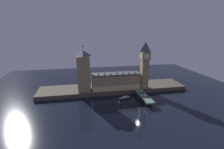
{
  "coord_description": "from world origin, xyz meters",
  "views": [
    {
      "loc": [
        -46.6,
        -191.21,
        90.89
      ],
      "look_at": [
        -5.38,
        20.0,
        30.62
      ],
      "focal_mm": 26.0,
      "sensor_mm": 36.0,
      "label": 1
    }
  ],
  "objects": [
    {
      "name": "car_northbound_trail",
      "position": [
        30.56,
        -11.08,
        7.39
      ],
      "size": [
        1.99,
        4.53,
        1.43
      ],
      "color": "red",
      "rests_on": "bridge"
    },
    {
      "name": "car_northbound_lead",
      "position": [
        30.56,
        2.44,
        7.42
      ],
      "size": [
        2.08,
        4.59,
        1.5
      ],
      "color": "#235633",
      "rests_on": "bridge"
    },
    {
      "name": "street_lamp_far",
      "position": [
        27.89,
        9.72,
        10.86
      ],
      "size": [
        1.34,
        0.6,
        6.62
      ],
      "color": "#2D3333",
      "rests_on": "bridge"
    },
    {
      "name": "embankment",
      "position": [
        0.0,
        39.0,
        3.04
      ],
      "size": [
        220.0,
        42.0,
        6.08
      ],
      "color": "#4C4438",
      "rests_on": "ground_plane"
    },
    {
      "name": "street_lamp_near",
      "position": [
        27.89,
        -19.72,
        10.54
      ],
      "size": [
        1.34,
        0.6,
        6.11
      ],
      "color": "#2D3333",
      "rests_on": "bridge"
    },
    {
      "name": "ground_plane",
      "position": [
        0.0,
        0.0,
        0.0
      ],
      "size": [
        400.0,
        400.0,
        0.0
      ],
      "primitive_type": "plane",
      "color": "black"
    },
    {
      "name": "car_southbound_trail",
      "position": [
        35.09,
        2.35,
        7.33
      ],
      "size": [
        1.97,
        4.32,
        1.32
      ],
      "color": "red",
      "rests_on": "bridge"
    },
    {
      "name": "clock_tower",
      "position": [
        44.53,
        26.56,
        42.77
      ],
      "size": [
        12.44,
        12.55,
        69.35
      ],
      "color": "#9E845B",
      "rests_on": "embankment"
    },
    {
      "name": "parliament_hall",
      "position": [
        2.19,
        30.0,
        17.65
      ],
      "size": [
        69.97,
        19.38,
        27.77
      ],
      "color": "#9E845B",
      "rests_on": "embankment"
    },
    {
      "name": "boat_upstream",
      "position": [
        8.87,
        3.94,
        1.39
      ],
      "size": [
        17.88,
        8.44,
        3.79
      ],
      "color": "#28282D",
      "rests_on": "ground_plane"
    },
    {
      "name": "car_southbound_lead",
      "position": [
        35.09,
        -11.21,
        7.34
      ],
      "size": [
        1.85,
        4.6,
        1.33
      ],
      "color": "#235633",
      "rests_on": "bridge"
    },
    {
      "name": "victoria_tower",
      "position": [
        -43.79,
        30.19,
        35.13
      ],
      "size": [
        17.73,
        17.73,
        63.83
      ],
      "color": "#9E845B",
      "rests_on": "embankment"
    },
    {
      "name": "street_lamp_mid",
      "position": [
        37.76,
        -5.0,
        10.57
      ],
      "size": [
        1.34,
        0.6,
        6.16
      ],
      "color": "#2D3333",
      "rests_on": "bridge"
    },
    {
      "name": "bridge",
      "position": [
        32.82,
        -5.0,
        4.43
      ],
      "size": [
        10.3,
        46.0,
        6.72
      ],
      "color": "slate",
      "rests_on": "ground_plane"
    }
  ]
}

